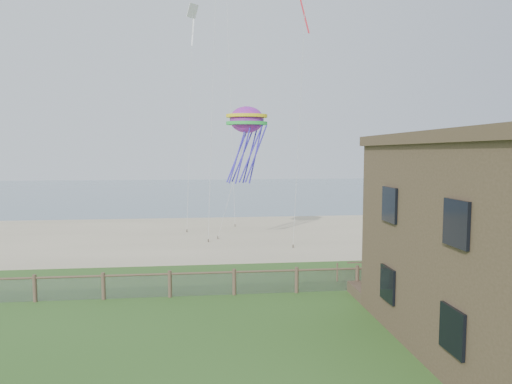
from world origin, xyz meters
TOP-DOWN VIEW (x-y plane):
  - ground at (0.00, 0.00)m, footprint 160.00×160.00m
  - sand_beach at (0.00, 22.00)m, footprint 72.00×20.00m
  - ocean at (0.00, 66.00)m, footprint 160.00×68.00m
  - chainlink_fence at (0.00, 6.00)m, footprint 36.20×0.20m
  - motel_deck at (13.00, 5.00)m, footprint 15.00×2.00m
  - picnic_table at (6.70, 0.99)m, footprint 2.17×1.71m
  - octopus_kite at (1.64, 17.07)m, footprint 3.44×2.92m
  - kite_white at (-2.10, 19.50)m, footprint 1.89×1.91m
  - kite_red at (4.69, 12.18)m, footprint 2.09×1.81m

SIDE VIEW (x-z plane):
  - ground at x=0.00m, z-range 0.00..0.00m
  - ocean at x=0.00m, z-range -0.01..0.01m
  - sand_beach at x=0.00m, z-range -0.01..0.01m
  - motel_deck at x=13.00m, z-range 0.00..0.50m
  - picnic_table at x=6.70m, z-range 0.00..0.87m
  - chainlink_fence at x=0.00m, z-range -0.07..1.18m
  - octopus_kite at x=1.64m, z-range 4.48..10.49m
  - kite_red at x=4.69m, z-range 14.32..17.03m
  - kite_white at x=-2.10m, z-range 15.02..17.58m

